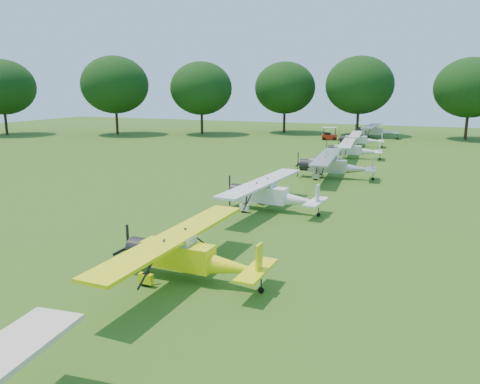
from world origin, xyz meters
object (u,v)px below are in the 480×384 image
object	(u,v)px
aircraft_7	(375,130)
golf_cart	(329,136)
aircraft_2	(188,253)
aircraft_5	(352,148)
aircraft_3	(271,192)
aircraft_6	(360,139)
aircraft_4	(333,164)

from	to	relation	value
aircraft_7	golf_cart	distance (m)	8.18
aircraft_2	aircraft_5	xyz separation A→B (m)	(0.88, 37.01, -0.07)
aircraft_3	aircraft_6	size ratio (longest dim) A/B	1.10
aircraft_3	aircraft_6	xyz separation A→B (m)	(0.53, 36.24, -0.11)
aircraft_2	aircraft_5	bearing A→B (deg)	89.80
aircraft_5	aircraft_7	bearing A→B (deg)	84.63
aircraft_2	golf_cart	distance (m)	55.31
aircraft_3	golf_cart	size ratio (longest dim) A/B	4.26
aircraft_3	aircraft_5	size ratio (longest dim) A/B	1.06
aircraft_3	golf_cart	bearing A→B (deg)	101.48
aircraft_4	aircraft_5	distance (m)	12.47
aircraft_3	aircraft_7	world-z (taller)	aircraft_7
aircraft_4	aircraft_5	world-z (taller)	aircraft_4
aircraft_2	aircraft_6	bearing A→B (deg)	91.01
aircraft_2	aircraft_7	distance (m)	60.31
aircraft_4	aircraft_5	size ratio (longest dim) A/B	1.11
aircraft_2	aircraft_5	distance (m)	37.02
aircraft_7	golf_cart	xyz separation A→B (m)	(-6.24, -5.26, -0.62)
aircraft_6	golf_cart	bearing A→B (deg)	123.52
aircraft_4	golf_cart	distance (m)	31.22
aircraft_4	aircraft_6	world-z (taller)	aircraft_4
aircraft_5	aircraft_2	bearing A→B (deg)	-96.78
aircraft_7	aircraft_2	bearing A→B (deg)	-88.42
aircraft_2	aircraft_6	world-z (taller)	aircraft_2
aircraft_2	golf_cart	xyz separation A→B (m)	(-5.37, 55.04, -0.57)
aircraft_6	aircraft_4	bearing A→B (deg)	-92.73
aircraft_6	aircraft_7	size ratio (longest dim) A/B	0.88
aircraft_3	aircraft_2	bearing A→B (deg)	-83.18
aircraft_2	golf_cart	size ratio (longest dim) A/B	4.22
aircraft_3	aircraft_4	xyz separation A→B (m)	(1.62, 12.56, 0.06)
aircraft_5	aircraft_7	world-z (taller)	aircraft_7
aircraft_2	golf_cart	bearing A→B (deg)	96.74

